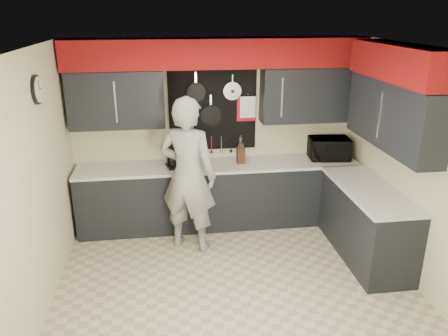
{
  "coord_description": "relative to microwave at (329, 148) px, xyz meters",
  "views": [
    {
      "loc": [
        -0.7,
        -4.21,
        2.95
      ],
      "look_at": [
        -0.06,
        0.5,
        1.21
      ],
      "focal_mm": 35.0,
      "sensor_mm": 36.0,
      "label": 1
    }
  ],
  "objects": [
    {
      "name": "ground",
      "position": [
        -1.58,
        -1.45,
        -1.07
      ],
      "size": [
        4.0,
        4.0,
        0.0
      ],
      "primitive_type": "plane",
      "color": "beige",
      "rests_on": "ground"
    },
    {
      "name": "back_wall_assembly",
      "position": [
        -1.57,
        0.15,
        0.94
      ],
      "size": [
        4.0,
        0.36,
        2.6
      ],
      "color": "beige",
      "rests_on": "ground"
    },
    {
      "name": "right_wall_assembly",
      "position": [
        0.27,
        -1.19,
        0.87
      ],
      "size": [
        0.36,
        3.5,
        2.6
      ],
      "color": "beige",
      "rests_on": "ground"
    },
    {
      "name": "left_wall_assembly",
      "position": [
        -3.57,
        -1.44,
        0.26
      ],
      "size": [
        0.05,
        3.5,
        2.6
      ],
      "color": "beige",
      "rests_on": "ground"
    },
    {
      "name": "base_cabinets",
      "position": [
        -1.09,
        -0.32,
        -0.62
      ],
      "size": [
        3.95,
        2.2,
        0.92
      ],
      "color": "black",
      "rests_on": "ground"
    },
    {
      "name": "microwave",
      "position": [
        0.0,
        0.0,
        0.0
      ],
      "size": [
        0.59,
        0.43,
        0.31
      ],
      "primitive_type": "imported",
      "rotation": [
        0.0,
        0.0,
        -0.09
      ],
      "color": "black",
      "rests_on": "base_cabinets"
    },
    {
      "name": "knife_block",
      "position": [
        -1.28,
        -0.02,
        -0.04
      ],
      "size": [
        0.11,
        0.11,
        0.23
      ],
      "primitive_type": "cube",
      "rotation": [
        0.0,
        0.0,
        0.1
      ],
      "color": "#3E1E13",
      "rests_on": "base_cabinets"
    },
    {
      "name": "utensil_crock",
      "position": [
        -1.27,
        0.04,
        -0.07
      ],
      "size": [
        0.12,
        0.12,
        0.16
      ],
      "primitive_type": "cylinder",
      "color": "white",
      "rests_on": "base_cabinets"
    },
    {
      "name": "coffee_maker",
      "position": [
        -2.2,
        -0.03,
        0.03
      ],
      "size": [
        0.24,
        0.28,
        0.36
      ],
      "rotation": [
        0.0,
        0.0,
        0.21
      ],
      "color": "black",
      "rests_on": "base_cabinets"
    },
    {
      "name": "person",
      "position": [
        -2.04,
        -0.6,
        -0.08
      ],
      "size": [
        0.86,
        0.74,
        1.99
      ],
      "primitive_type": "imported",
      "rotation": [
        0.0,
        0.0,
        2.71
      ],
      "color": "#9D9D9B",
      "rests_on": "ground"
    }
  ]
}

